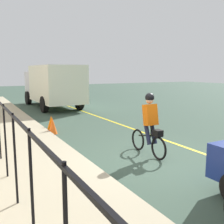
# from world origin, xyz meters

# --- Properties ---
(ground_plane) EXTENTS (80.00, 80.00, 0.00)m
(ground_plane) POSITION_xyz_m (0.00, 0.00, 0.00)
(ground_plane) COLOR #354A3E
(lane_line_centre) EXTENTS (36.00, 0.12, 0.01)m
(lane_line_centre) POSITION_xyz_m (0.00, -1.60, 0.00)
(lane_line_centre) COLOR yellow
(lane_line_centre) RESTS_ON ground
(sidewalk) EXTENTS (40.00, 3.20, 0.15)m
(sidewalk) POSITION_xyz_m (0.00, 3.40, 0.07)
(sidewalk) COLOR tan
(sidewalk) RESTS_ON ground
(iron_fence) EXTENTS (20.33, 0.04, 1.60)m
(iron_fence) POSITION_xyz_m (1.00, 3.80, 1.28)
(iron_fence) COLOR black
(iron_fence) RESTS_ON sidewalk
(cyclist_lead) EXTENTS (1.71, 0.37, 1.83)m
(cyclist_lead) POSITION_xyz_m (0.40, -0.08, 0.91)
(cyclist_lead) COLOR black
(cyclist_lead) RESTS_ON ground
(box_truck_background) EXTENTS (6.76, 2.65, 2.78)m
(box_truck_background) POSITION_xyz_m (11.83, -0.52, 1.55)
(box_truck_background) COLOR silver
(box_truck_background) RESTS_ON ground
(traffic_cone_near) EXTENTS (0.36, 0.36, 0.64)m
(traffic_cone_near) POSITION_xyz_m (4.36, 1.65, 0.32)
(traffic_cone_near) COLOR #FD6119
(traffic_cone_near) RESTS_ON ground
(traffic_cone_far) EXTENTS (0.36, 0.36, 0.58)m
(traffic_cone_far) POSITION_xyz_m (5.14, 1.49, 0.29)
(traffic_cone_far) COLOR #EC6303
(traffic_cone_far) RESTS_ON ground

